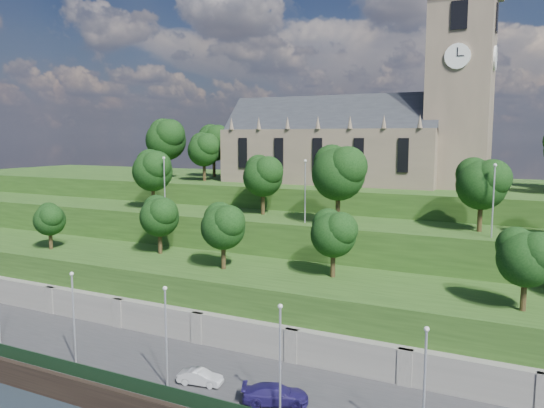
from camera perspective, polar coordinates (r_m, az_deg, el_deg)
The scene contains 14 objects.
promenade at distance 47.64m, azimuth -6.43°, elevation -18.82°, with size 160.00×12.00×2.00m, color #2D2D30.
fence at distance 42.97m, azimuth -10.58°, elevation -19.56°, with size 160.00×0.10×1.20m, color black.
retaining_wall at distance 51.71m, azimuth -2.76°, elevation -14.80°, with size 160.00×2.10×5.00m.
embankment_lower at distance 56.20m, azimuth 0.27°, elevation -11.33°, with size 160.00×12.00×8.00m, color #234416.
embankment_upper at distance 65.31m, azimuth 4.54°, elevation -6.87°, with size 160.00×10.00×12.00m, color #234416.
hilltop at distance 84.47m, azimuth 9.85°, elevation -2.68°, with size 160.00×32.00×15.00m, color #234416.
church at distance 79.16m, azimuth 9.80°, elevation 7.59°, with size 38.60×12.35×27.60m.
trees_lower at distance 52.52m, azimuth 4.85°, elevation -2.85°, with size 65.27×8.78×7.57m.
trees_upper at distance 61.15m, azimuth 7.95°, elevation 3.18°, with size 58.21×8.59×9.05m.
trees_hilltop at distance 77.75m, azimuth 9.96°, elevation 6.66°, with size 71.26×15.71×9.99m.
lamp_posts_promenade at distance 43.82m, azimuth -11.34°, elevation -13.10°, with size 60.36×0.36×8.30m.
lamp_posts_upper at distance 60.83m, azimuth 3.59°, elevation 1.92°, with size 40.36×0.36×7.34m.
car_middle at distance 45.39m, azimuth -7.72°, elevation -17.98°, with size 1.27×3.65×1.20m, color #A0A1A5.
car_right at distance 42.22m, azimuth 0.36°, elevation -19.76°, with size 2.03×5.00×1.45m, color #1F1753.
Camera 1 is at (23.35, -29.89, 21.88)m, focal length 35.00 mm.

